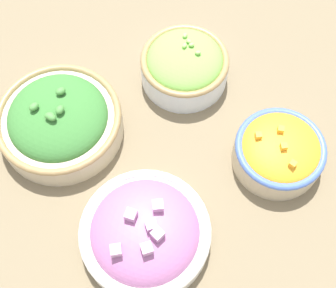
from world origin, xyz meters
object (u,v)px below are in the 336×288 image
(bowl_squash, at_px, (279,151))
(bowl_red_onion, at_px, (145,232))
(bowl_broccoli, at_px, (59,120))
(bowl_lettuce, at_px, (185,65))

(bowl_squash, xyz_separation_m, bowl_red_onion, (0.25, 0.03, -0.01))
(bowl_broccoli, bearing_deg, bowl_lettuce, -177.30)
(bowl_broccoli, bearing_deg, bowl_red_onion, 103.10)
(bowl_red_onion, xyz_separation_m, bowl_lettuce, (-0.18, -0.24, 0.01))
(bowl_squash, xyz_separation_m, bowl_lettuce, (0.07, -0.21, 0.00))
(bowl_red_onion, distance_m, bowl_broccoli, 0.24)
(bowl_squash, relative_size, bowl_broccoli, 0.70)
(bowl_squash, relative_size, bowl_red_onion, 0.73)
(bowl_red_onion, distance_m, bowl_lettuce, 0.31)
(bowl_broccoli, relative_size, bowl_lettuce, 1.35)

